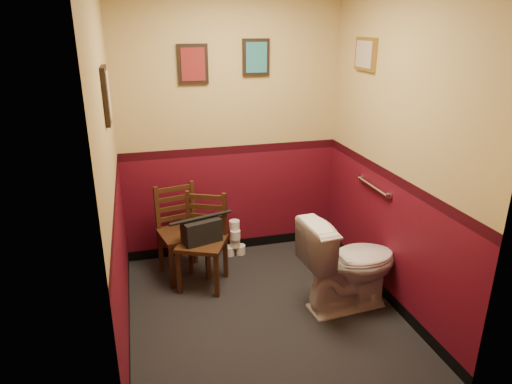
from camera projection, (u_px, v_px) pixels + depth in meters
floor at (264, 312)px, 3.87m from camera, size 2.20×2.40×0.00m
wall_back at (231, 126)px, 4.49m from camera, size 2.20×0.00×2.70m
wall_front at (330, 224)px, 2.31m from camera, size 2.20×0.00×2.70m
wall_left at (111, 171)px, 3.13m from camera, size 0.00×2.40×2.70m
wall_right at (396, 149)px, 3.67m from camera, size 0.00×2.40×2.70m
grab_bar at (373, 186)px, 4.02m from camera, size 0.05×0.56×0.06m
framed_print_back_a at (193, 64)px, 4.17m from camera, size 0.28×0.04×0.36m
framed_print_back_b at (256, 57)px, 4.30m from camera, size 0.26×0.04×0.34m
framed_print_left at (106, 95)px, 3.05m from camera, size 0.04×0.30×0.38m
framed_print_right at (365, 54)px, 3.96m from camera, size 0.04×0.34×0.28m
toilet at (349, 264)px, 3.82m from camera, size 0.87×0.54×0.82m
toilet_brush at (369, 297)px, 3.96m from camera, size 0.13×0.13×0.46m
chair_left at (181, 232)px, 4.33m from camera, size 0.49×0.49×0.88m
chair_right at (203, 241)px, 4.16m from camera, size 0.53×0.53×0.86m
handbag at (201, 231)px, 4.08m from camera, size 0.37×0.26×0.25m
tp_stack at (235, 241)px, 4.77m from camera, size 0.22×0.14×0.39m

